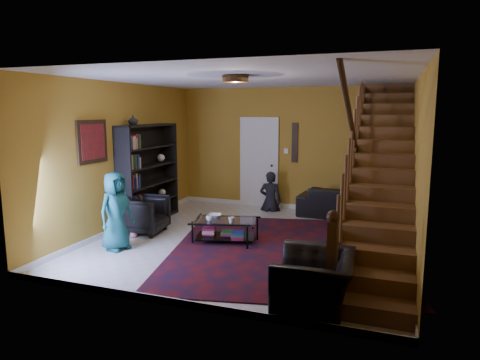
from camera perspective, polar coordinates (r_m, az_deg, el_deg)
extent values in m
plane|color=beige|center=(7.63, 1.51, -8.10)|extent=(5.50, 5.50, 0.00)
plane|color=#A27B24|center=(9.97, 6.48, 4.15)|extent=(5.20, 0.00, 5.20)
plane|color=#A27B24|center=(4.83, -8.63, -1.28)|extent=(5.20, 0.00, 5.20)
plane|color=#A27B24|center=(8.50, -15.36, 3.01)|extent=(0.00, 5.50, 5.50)
plane|color=#A27B24|center=(6.99, 22.28, 1.37)|extent=(0.00, 5.50, 5.50)
plane|color=white|center=(7.30, 1.61, 13.37)|extent=(5.50, 5.50, 0.00)
cube|color=silver|center=(10.17, 6.33, -3.45)|extent=(5.20, 0.02, 0.10)
cube|color=silver|center=(8.74, -14.93, -5.82)|extent=(0.02, 5.50, 0.10)
cube|color=#A27B24|center=(6.99, 18.35, 0.93)|extent=(0.95, 4.92, 2.83)
cube|color=black|center=(7.00, 14.66, 1.78)|extent=(0.04, 5.02, 3.02)
cylinder|color=black|center=(6.96, 15.06, 5.44)|extent=(0.07, 4.20, 2.44)
cube|color=black|center=(4.87, 12.03, -11.67)|extent=(0.10, 0.10, 1.10)
cube|color=black|center=(8.94, -12.04, 0.84)|extent=(0.35, 1.80, 2.00)
cube|color=black|center=(9.05, -11.91, -2.92)|extent=(0.35, 1.72, 0.03)
cube|color=black|center=(8.92, -12.07, 1.86)|extent=(0.35, 1.72, 0.03)
cube|color=silver|center=(10.17, 2.57, 2.17)|extent=(0.82, 0.05, 2.05)
cube|color=maroon|center=(7.74, -19.11, 4.85)|extent=(0.04, 0.74, 0.74)
cube|color=black|center=(9.91, 7.32, 4.97)|extent=(0.14, 0.03, 0.90)
cylinder|color=#3F2814|center=(6.54, -0.62, 13.33)|extent=(0.40, 0.40, 0.10)
cube|color=#4A0D0F|center=(7.15, 5.77, -9.25)|extent=(4.33, 4.72, 0.02)
imported|color=black|center=(9.46, 14.62, -2.96)|extent=(2.27, 1.00, 0.65)
imported|color=black|center=(8.23, -12.63, -4.50)|extent=(0.84, 0.82, 0.70)
imported|color=black|center=(5.12, 9.87, -13.24)|extent=(0.93, 1.05, 0.65)
imported|color=black|center=(9.84, 4.06, -2.78)|extent=(0.52, 0.36, 1.36)
imported|color=black|center=(9.54, 14.62, -3.70)|extent=(0.68, 0.56, 1.28)
imported|color=#1B5F68|center=(7.30, -16.22, -3.99)|extent=(0.56, 0.72, 1.30)
cube|color=black|center=(7.45, -6.35, -6.99)|extent=(0.04, 0.04, 0.40)
cube|color=black|center=(7.09, 0.98, -7.78)|extent=(0.04, 0.04, 0.40)
cube|color=black|center=(7.94, -4.59, -5.95)|extent=(0.04, 0.04, 0.40)
cube|color=black|center=(7.60, 2.33, -6.62)|extent=(0.04, 0.04, 0.40)
cube|color=black|center=(7.53, -1.97, -7.50)|extent=(1.11, 0.80, 0.02)
cube|color=silver|center=(7.45, -1.98, -5.36)|extent=(1.18, 0.88, 0.02)
imported|color=#999999|center=(7.36, -4.04, -5.10)|extent=(0.16, 0.16, 0.10)
imported|color=#999999|center=(7.23, -1.17, -5.36)|extent=(0.11, 0.11, 0.10)
imported|color=#999999|center=(7.61, -3.35, -4.77)|extent=(0.30, 0.30, 0.06)
imported|color=#999999|center=(8.43, -14.08, 7.75)|extent=(0.18, 0.18, 0.19)
cylinder|color=red|center=(8.06, -13.97, -6.72)|extent=(0.17, 0.17, 0.15)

